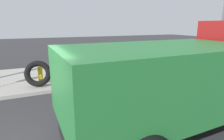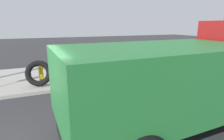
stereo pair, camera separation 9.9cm
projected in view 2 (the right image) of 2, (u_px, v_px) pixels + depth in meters
sidewalk_curb at (22, 79)px, 9.69m from camera, size 36.00×5.00×0.15m
fire_hydrant at (41, 74)px, 8.75m from camera, size 0.24×0.54×0.83m
loose_tire at (39, 73)px, 8.26m from camera, size 1.27×0.82×1.19m
dump_truck_green at (196, 73)px, 5.00m from camera, size 7.05×2.91×3.00m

